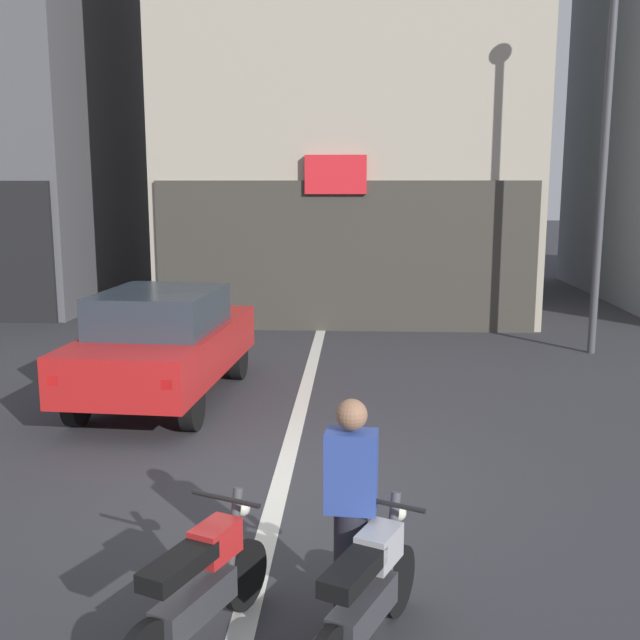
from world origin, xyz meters
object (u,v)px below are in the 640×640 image
Objects in this scene: motorcycle_red_row_leftmost at (200,587)px; street_lamp at (606,118)px; person_by_motorcycles at (351,511)px; motorcycle_silver_row_left_mid at (367,593)px; car_red_crossing_near at (164,341)px.

street_lamp is at bearing 59.86° from motorcycle_red_row_leftmost.
street_lamp is 4.23× the size of person_by_motorcycles.
motorcycle_red_row_leftmost is 1.12m from motorcycle_silver_row_left_mid.
car_red_crossing_near is at bearing 106.75° from motorcycle_red_row_leftmost.
street_lamp is at bearing 63.79° from person_by_motorcycles.
street_lamp is 10.98m from motorcycle_silver_row_left_mid.
car_red_crossing_near is 0.60× the size of street_lamp.
motorcycle_red_row_leftmost is (1.76, -5.84, -0.43)m from car_red_crossing_near.
motorcycle_silver_row_left_mid is 0.93× the size of person_by_motorcycles.
street_lamp reaches higher than motorcycle_silver_row_left_mid.
motorcycle_red_row_leftmost and motorcycle_silver_row_left_mid have the same top height.
car_red_crossing_near is 8.67m from street_lamp.
motorcycle_silver_row_left_mid is at bearing -63.84° from car_red_crossing_near.
motorcycle_red_row_leftmost is 0.93× the size of person_by_motorcycles.
motorcycle_red_row_leftmost is 1.14m from person_by_motorcycles.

